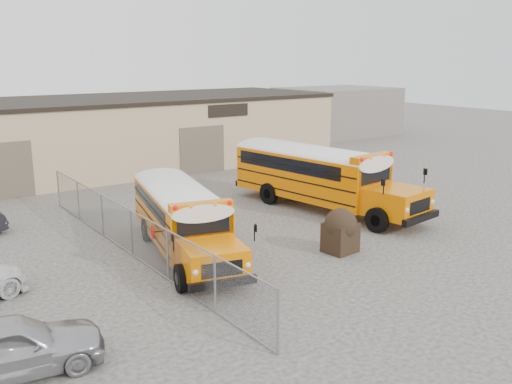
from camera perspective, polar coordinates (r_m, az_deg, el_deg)
ground at (r=22.63m, az=5.03°, el=-5.49°), size 120.00×120.00×0.00m
warehouse at (r=39.15m, az=-14.24°, el=5.77°), size 30.20×10.20×4.67m
chainlink_fence at (r=21.80m, az=-12.37°, el=-4.01°), size 0.07×18.07×1.81m
distant_building_right at (r=55.55m, az=8.03°, el=8.02°), size 10.00×8.00×4.40m
school_bus_left at (r=26.90m, az=-10.27°, el=0.76°), size 4.22×9.22×2.62m
school_bus_right at (r=32.47m, az=-2.32°, el=3.62°), size 3.96×10.82×3.09m
tarp_bundle at (r=21.96m, az=8.45°, el=-3.77°), size 1.26×1.26×1.72m
car_silver at (r=14.89m, az=-23.45°, el=-14.03°), size 4.50×2.31×1.46m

